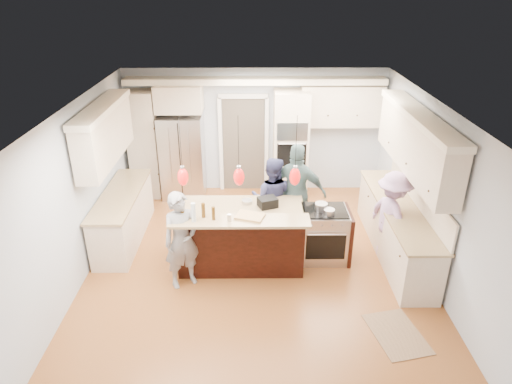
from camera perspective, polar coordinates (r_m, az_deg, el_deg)
ground_plane at (r=7.83m, az=0.02°, el=-8.73°), size 6.00×6.00×0.00m
room_shell at (r=6.98m, az=0.02°, el=3.73°), size 5.54×6.04×2.72m
refrigerator at (r=9.88m, az=-9.15°, el=4.36°), size 0.90×0.70×1.80m
oven_column at (r=9.74m, az=4.34°, el=5.88°), size 0.72×0.69×2.30m
back_upper_cabinets at (r=9.66m, az=-4.59°, el=8.94°), size 5.30×0.61×2.54m
right_counter_run at (r=7.96m, az=17.89°, el=-0.71°), size 0.64×3.10×2.51m
left_cabinets at (r=8.36m, az=-17.02°, el=0.69°), size 0.64×2.30×2.51m
kitchen_island at (r=7.64m, az=-1.85°, el=-5.41°), size 2.10×1.46×1.12m
island_range at (r=7.81m, az=8.60°, el=-5.21°), size 0.82×0.71×0.92m
pendant_lights at (r=6.51m, az=-2.14°, el=1.95°), size 1.75×0.15×1.03m
person_bar_end at (r=7.01m, az=-9.24°, el=-5.98°), size 0.68×0.61×1.57m
person_far_left at (r=8.18m, az=1.99°, el=-0.84°), size 0.86×0.72×1.56m
person_far_right at (r=8.16m, az=5.11°, el=-0.06°), size 1.13×0.70×1.80m
person_range_side at (r=7.88m, az=16.62°, el=-2.98°), size 0.92×1.17×1.58m
floor_rug at (r=6.75m, az=17.19°, el=-16.58°), size 0.81×1.03×0.01m
water_bottle at (r=6.73m, az=-7.82°, el=-2.53°), size 0.08×0.08×0.30m
beer_bottle_a at (r=6.80m, az=-9.19°, el=-2.54°), size 0.08×0.08×0.26m
beer_bottle_b at (r=6.76m, az=-5.34°, el=-2.69°), size 0.06×0.06×0.21m
beer_bottle_c at (r=6.84m, az=-6.60°, el=-2.29°), size 0.06×0.06×0.23m
drink_can at (r=6.73m, az=-3.37°, el=-3.23°), size 0.07×0.07×0.11m
cutting_board at (r=6.84m, az=-0.76°, el=-3.04°), size 0.48×0.41×0.03m
pot_large at (r=7.54m, az=8.14°, el=-1.82°), size 0.21×0.21×0.12m
pot_small at (r=7.43m, az=9.13°, el=-2.46°), size 0.18×0.18×0.09m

